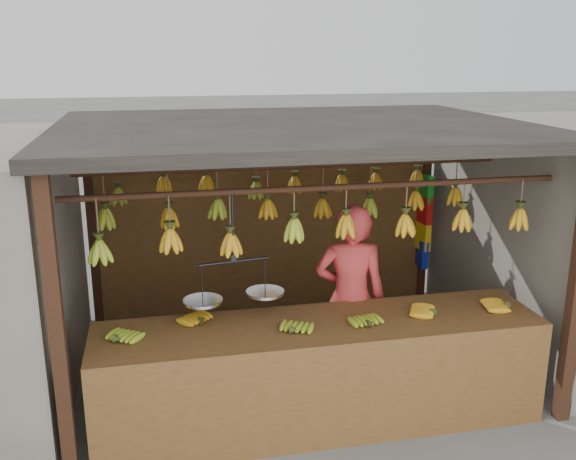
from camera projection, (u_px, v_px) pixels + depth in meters
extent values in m
plane|color=#5B5B57|center=(294.00, 361.00, 6.51)|extent=(80.00, 80.00, 0.00)
cube|color=black|center=(58.00, 337.00, 4.38)|extent=(0.10, 0.10, 2.30)
cube|color=black|center=(576.00, 292.00, 5.19)|extent=(0.10, 0.10, 2.30)
cube|color=black|center=(92.00, 225.00, 7.21)|extent=(0.10, 0.10, 2.30)
cube|color=black|center=(424.00, 207.00, 8.01)|extent=(0.10, 0.10, 2.30)
cube|color=black|center=(295.00, 128.00, 5.87)|extent=(4.30, 3.30, 0.10)
cylinder|color=black|center=(323.00, 188.00, 5.03)|extent=(4.00, 0.05, 0.05)
cylinder|color=black|center=(295.00, 166.00, 5.97)|extent=(4.00, 0.05, 0.05)
cylinder|color=black|center=(274.00, 150.00, 6.91)|extent=(4.00, 0.05, 0.05)
cube|color=brown|center=(267.00, 236.00, 7.68)|extent=(4.00, 0.06, 1.80)
cube|color=brown|center=(320.00, 327.00, 5.23)|extent=(3.67, 0.82, 0.08)
cube|color=brown|center=(333.00, 397.00, 4.96)|extent=(3.67, 0.04, 0.90)
cube|color=black|center=(102.00, 425.00, 4.67)|extent=(0.07, 0.07, 0.82)
cube|color=black|center=(531.00, 376.00, 5.37)|extent=(0.07, 0.07, 0.82)
cube|color=black|center=(107.00, 378.00, 5.34)|extent=(0.07, 0.07, 0.82)
cube|color=black|center=(488.00, 340.00, 6.04)|extent=(0.07, 0.07, 0.82)
ellipsoid|color=#92A523|center=(118.00, 340.00, 4.84)|extent=(0.28, 0.30, 0.06)
ellipsoid|color=orange|center=(203.00, 321.00, 5.19)|extent=(0.29, 0.30, 0.06)
ellipsoid|color=#92A523|center=(294.00, 331.00, 4.99)|extent=(0.27, 0.30, 0.06)
ellipsoid|color=#92A523|center=(370.00, 324.00, 5.12)|extent=(0.22, 0.27, 0.06)
ellipsoid|color=orange|center=(433.00, 312.00, 5.36)|extent=(0.30, 0.27, 0.06)
ellipsoid|color=orange|center=(506.00, 305.00, 5.50)|extent=(0.27, 0.22, 0.06)
ellipsoid|color=#92A523|center=(100.00, 252.00, 4.77)|extent=(0.16, 0.16, 0.28)
ellipsoid|color=orange|center=(171.00, 240.00, 4.84)|extent=(0.16, 0.16, 0.28)
ellipsoid|color=orange|center=(231.00, 244.00, 5.01)|extent=(0.16, 0.16, 0.28)
ellipsoid|color=#92A523|center=(294.00, 230.00, 5.08)|extent=(0.16, 0.16, 0.28)
ellipsoid|color=orange|center=(346.00, 226.00, 5.21)|extent=(0.16, 0.16, 0.28)
ellipsoid|color=orange|center=(405.00, 225.00, 5.26)|extent=(0.16, 0.16, 0.28)
ellipsoid|color=orange|center=(462.00, 220.00, 5.37)|extent=(0.16, 0.16, 0.28)
ellipsoid|color=orange|center=(519.00, 219.00, 5.43)|extent=(0.16, 0.16, 0.28)
ellipsoid|color=#92A523|center=(106.00, 219.00, 5.72)|extent=(0.16, 0.16, 0.28)
ellipsoid|color=orange|center=(169.00, 218.00, 5.84)|extent=(0.16, 0.16, 0.28)
ellipsoid|color=#92A523|center=(218.00, 209.00, 5.92)|extent=(0.16, 0.16, 0.28)
ellipsoid|color=orange|center=(268.00, 209.00, 6.01)|extent=(0.16, 0.16, 0.28)
ellipsoid|color=orange|center=(323.00, 208.00, 6.18)|extent=(0.16, 0.16, 0.28)
ellipsoid|color=#92A523|center=(370.00, 208.00, 6.24)|extent=(0.16, 0.16, 0.28)
ellipsoid|color=orange|center=(416.00, 200.00, 6.32)|extent=(0.16, 0.16, 0.28)
ellipsoid|color=orange|center=(455.00, 196.00, 6.45)|extent=(0.16, 0.16, 0.28)
ellipsoid|color=#92A523|center=(118.00, 196.00, 6.67)|extent=(0.16, 0.16, 0.28)
ellipsoid|color=orange|center=(164.00, 185.00, 6.74)|extent=(0.16, 0.16, 0.28)
ellipsoid|color=orange|center=(206.00, 184.00, 6.84)|extent=(0.16, 0.16, 0.28)
ellipsoid|color=#92A523|center=(256.00, 191.00, 6.97)|extent=(0.16, 0.16, 0.28)
ellipsoid|color=orange|center=(295.00, 185.00, 7.05)|extent=(0.16, 0.16, 0.28)
ellipsoid|color=orange|center=(342.00, 183.00, 7.15)|extent=(0.16, 0.16, 0.28)
ellipsoid|color=orange|center=(376.00, 181.00, 7.28)|extent=(0.16, 0.16, 0.28)
ellipsoid|color=orange|center=(417.00, 178.00, 7.33)|extent=(0.16, 0.16, 0.28)
cylinder|color=black|center=(233.00, 227.00, 4.96)|extent=(0.02, 0.02, 0.56)
cylinder|color=black|center=(234.00, 262.00, 5.03)|extent=(0.56, 0.11, 0.02)
cylinder|color=silver|center=(203.00, 302.00, 5.02)|extent=(0.30, 0.30, 0.02)
cylinder|color=silver|center=(265.00, 293.00, 5.20)|extent=(0.30, 0.30, 0.02)
imported|color=#BF3333|center=(350.00, 299.00, 5.78)|extent=(0.72, 0.56, 1.76)
cube|color=#199926|center=(426.00, 188.00, 7.79)|extent=(0.08, 0.26, 0.34)
cube|color=red|center=(424.00, 209.00, 7.86)|extent=(0.08, 0.26, 0.34)
cube|color=yellow|center=(423.00, 236.00, 7.95)|extent=(0.08, 0.26, 0.34)
cube|color=#1426BF|center=(422.00, 253.00, 8.01)|extent=(0.08, 0.26, 0.34)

